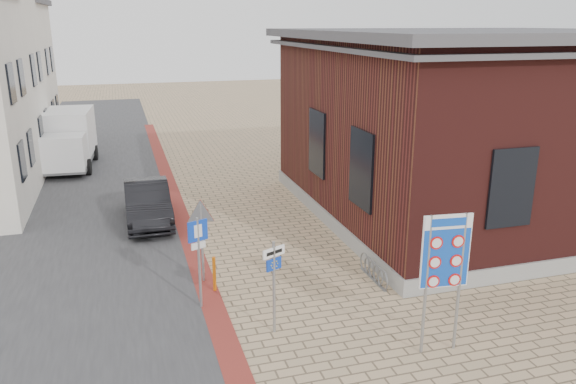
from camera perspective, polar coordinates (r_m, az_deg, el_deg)
ground at (r=13.71m, az=2.28°, el=-14.11°), size 120.00×120.00×0.00m
road_strip at (r=27.08m, az=-19.53°, el=0.79°), size 7.00×60.00×0.02m
curb_strip at (r=22.32m, az=-11.01°, el=-1.84°), size 0.60×40.00×0.02m
brick_building at (r=22.49m, az=18.62°, el=6.86°), size 13.00×13.00×6.80m
bike_rack at (r=16.30m, az=8.67°, el=-7.97°), size 0.08×1.80×0.60m
sedan at (r=21.16m, az=-14.08°, el=-1.03°), size 1.58×4.49×1.48m
box_truck at (r=30.22m, az=-21.43°, el=5.02°), size 2.60×5.53×2.82m
border_sign at (r=12.45m, az=15.71°, el=-6.07°), size 1.10×0.16×3.23m
essen_sign at (r=13.04m, az=-1.44°, el=-8.30°), size 0.58×0.29×2.29m
parking_sign at (r=14.25m, az=-9.09°, el=-5.58°), size 0.52×0.23×2.45m
yield_sign at (r=15.62m, az=-8.83°, el=-2.92°), size 0.84×0.24×2.39m
bollard at (r=15.50m, az=-7.49°, el=-8.28°), size 0.10×0.10×1.01m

